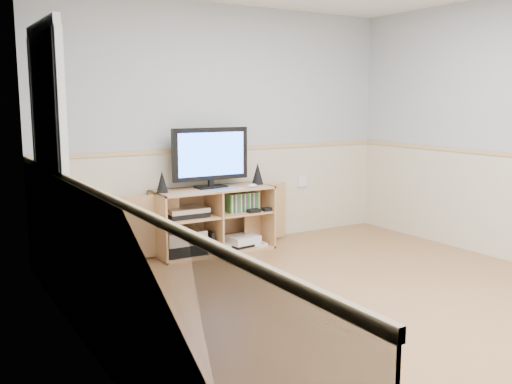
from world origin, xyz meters
TOP-DOWN VIEW (x-y plane):
  - room at (-0.06, 0.12)m, footprint 4.04×4.54m
  - media_cabinet at (-0.27, 2.05)m, footprint 1.90×0.46m
  - monitor at (-0.27, 2.04)m, footprint 0.82×0.18m
  - speaker_left at (-0.81, 2.01)m, footprint 0.11×0.11m
  - speaker_right at (0.26, 2.01)m, footprint 0.12×0.12m
  - keyboard at (-0.20, 1.85)m, footprint 0.35×0.21m
  - mouse at (0.11, 1.85)m, footprint 0.11×0.08m
  - av_components at (-0.60, 1.99)m, footprint 0.50×0.30m
  - game_consoles at (0.04, 1.98)m, footprint 0.46×0.30m
  - game_cases at (0.05, 1.97)m, footprint 0.34×0.14m
  - wall_outlet at (1.00, 2.23)m, footprint 0.12×0.03m

SIDE VIEW (x-z plane):
  - game_consoles at x=0.04m, z-range 0.02..0.13m
  - av_components at x=-0.60m, z-range -0.01..0.45m
  - media_cabinet at x=-0.27m, z-range 0.01..0.66m
  - game_cases at x=0.05m, z-range 0.39..0.58m
  - wall_outlet at x=1.00m, z-range 0.54..0.66m
  - keyboard at x=-0.20m, z-range 0.65..0.66m
  - mouse at x=0.11m, z-range 0.65..0.69m
  - speaker_left at x=-0.81m, z-range 0.65..0.86m
  - speaker_right at x=0.26m, z-range 0.65..0.88m
  - monitor at x=-0.27m, z-range 0.67..1.28m
  - room at x=-0.06m, z-range -0.05..2.49m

